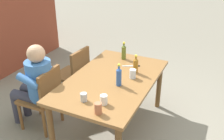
{
  "coord_description": "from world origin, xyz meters",
  "views": [
    {
      "loc": [
        -2.53,
        -1.2,
        2.26
      ],
      "look_at": [
        0.0,
        0.0,
        0.86
      ],
      "focal_mm": 41.29,
      "sensor_mm": 36.0,
      "label": 1
    }
  ],
  "objects_px": {
    "bottle_olive": "(124,52)",
    "table_knife": "(132,66)",
    "cup_glass": "(133,74)",
    "cup_steel": "(84,97)",
    "bottle_blue": "(119,76)",
    "bottle_amber": "(136,65)",
    "cup_terracotta": "(98,108)",
    "person_in_white_shirt": "(35,83)",
    "chair_far_left": "(44,96)",
    "cup_white": "(104,100)",
    "chair_far_right": "(75,72)",
    "dining_table": "(112,85)"
  },
  "relations": [
    {
      "from": "chair_far_left",
      "to": "cup_white",
      "type": "bearing_deg",
      "value": -100.21
    },
    {
      "from": "person_in_white_shirt",
      "to": "table_knife",
      "type": "relative_size",
      "value": 5.24
    },
    {
      "from": "dining_table",
      "to": "cup_white",
      "type": "height_order",
      "value": "cup_white"
    },
    {
      "from": "chair_far_right",
      "to": "cup_glass",
      "type": "distance_m",
      "value": 1.09
    },
    {
      "from": "chair_far_left",
      "to": "bottle_olive",
      "type": "relative_size",
      "value": 3.39
    },
    {
      "from": "dining_table",
      "to": "table_knife",
      "type": "distance_m",
      "value": 0.46
    },
    {
      "from": "chair_far_left",
      "to": "bottle_amber",
      "type": "relative_size",
      "value": 3.48
    },
    {
      "from": "dining_table",
      "to": "table_knife",
      "type": "relative_size",
      "value": 7.26
    },
    {
      "from": "dining_table",
      "to": "chair_far_right",
      "type": "bearing_deg",
      "value": 65.62
    },
    {
      "from": "bottle_amber",
      "to": "bottle_olive",
      "type": "xyz_separation_m",
      "value": [
        0.34,
        0.31,
        0.0
      ]
    },
    {
      "from": "person_in_white_shirt",
      "to": "cup_terracotta",
      "type": "height_order",
      "value": "person_in_white_shirt"
    },
    {
      "from": "cup_terracotta",
      "to": "table_knife",
      "type": "relative_size",
      "value": 0.53
    },
    {
      "from": "table_knife",
      "to": "cup_steel",
      "type": "bearing_deg",
      "value": 171.21
    },
    {
      "from": "cup_steel",
      "to": "person_in_white_shirt",
      "type": "bearing_deg",
      "value": 76.23
    },
    {
      "from": "dining_table",
      "to": "cup_steel",
      "type": "xyz_separation_m",
      "value": [
        -0.58,
        0.06,
        0.13
      ]
    },
    {
      "from": "person_in_white_shirt",
      "to": "table_knife",
      "type": "xyz_separation_m",
      "value": [
        0.81,
        -1.01,
        0.09
      ]
    },
    {
      "from": "person_in_white_shirt",
      "to": "cup_steel",
      "type": "relative_size",
      "value": 12.68
    },
    {
      "from": "bottle_olive",
      "to": "cup_glass",
      "type": "distance_m",
      "value": 0.59
    },
    {
      "from": "cup_white",
      "to": "bottle_olive",
      "type": "bearing_deg",
      "value": 13.0
    },
    {
      "from": "dining_table",
      "to": "bottle_amber",
      "type": "bearing_deg",
      "value": -36.45
    },
    {
      "from": "bottle_olive",
      "to": "table_knife",
      "type": "distance_m",
      "value": 0.29
    },
    {
      "from": "bottle_blue",
      "to": "bottle_olive",
      "type": "height_order",
      "value": "bottle_blue"
    },
    {
      "from": "bottle_blue",
      "to": "bottle_olive",
      "type": "distance_m",
      "value": 0.77
    },
    {
      "from": "person_in_white_shirt",
      "to": "table_knife",
      "type": "height_order",
      "value": "person_in_white_shirt"
    },
    {
      "from": "bottle_olive",
      "to": "cup_glass",
      "type": "relative_size",
      "value": 2.2
    },
    {
      "from": "dining_table",
      "to": "bottle_olive",
      "type": "xyz_separation_m",
      "value": [
        0.62,
        0.11,
        0.2
      ]
    },
    {
      "from": "chair_far_left",
      "to": "chair_far_right",
      "type": "bearing_deg",
      "value": 0.02
    },
    {
      "from": "chair_far_left",
      "to": "cup_white",
      "type": "xyz_separation_m",
      "value": [
        -0.17,
        -0.96,
        0.31
      ]
    },
    {
      "from": "bottle_olive",
      "to": "cup_steel",
      "type": "bearing_deg",
      "value": -177.73
    },
    {
      "from": "cup_glass",
      "to": "table_knife",
      "type": "bearing_deg",
      "value": 21.71
    },
    {
      "from": "chair_far_right",
      "to": "table_knife",
      "type": "height_order",
      "value": "chair_far_right"
    },
    {
      "from": "dining_table",
      "to": "chair_far_right",
      "type": "relative_size",
      "value": 1.88
    },
    {
      "from": "person_in_white_shirt",
      "to": "table_knife",
      "type": "distance_m",
      "value": 1.29
    },
    {
      "from": "bottle_amber",
      "to": "bottle_olive",
      "type": "distance_m",
      "value": 0.46
    },
    {
      "from": "bottle_amber",
      "to": "cup_terracotta",
      "type": "distance_m",
      "value": 0.98
    },
    {
      "from": "person_in_white_shirt",
      "to": "bottle_olive",
      "type": "relative_size",
      "value": 4.6
    },
    {
      "from": "bottle_blue",
      "to": "cup_steel",
      "type": "relative_size",
      "value": 2.95
    },
    {
      "from": "chair_far_right",
      "to": "bottle_olive",
      "type": "relative_size",
      "value": 3.39
    },
    {
      "from": "table_knife",
      "to": "cup_white",
      "type": "bearing_deg",
      "value": -176.39
    },
    {
      "from": "chair_far_right",
      "to": "cup_white",
      "type": "relative_size",
      "value": 8.24
    },
    {
      "from": "chair_far_right",
      "to": "person_in_white_shirt",
      "type": "relative_size",
      "value": 0.74
    },
    {
      "from": "cup_glass",
      "to": "cup_steel",
      "type": "height_order",
      "value": "cup_glass"
    },
    {
      "from": "cup_steel",
      "to": "bottle_amber",
      "type": "bearing_deg",
      "value": -17.09
    },
    {
      "from": "cup_white",
      "to": "chair_far_left",
      "type": "bearing_deg",
      "value": 79.79
    },
    {
      "from": "chair_far_right",
      "to": "bottle_olive",
      "type": "xyz_separation_m",
      "value": [
        0.25,
        -0.69,
        0.36
      ]
    },
    {
      "from": "table_knife",
      "to": "cup_glass",
      "type": "bearing_deg",
      "value": -158.29
    },
    {
      "from": "bottle_blue",
      "to": "cup_steel",
      "type": "distance_m",
      "value": 0.51
    },
    {
      "from": "person_in_white_shirt",
      "to": "bottle_blue",
      "type": "height_order",
      "value": "person_in_white_shirt"
    },
    {
      "from": "cup_white",
      "to": "table_knife",
      "type": "relative_size",
      "value": 0.47
    },
    {
      "from": "chair_far_left",
      "to": "cup_glass",
      "type": "bearing_deg",
      "value": -64.26
    }
  ]
}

